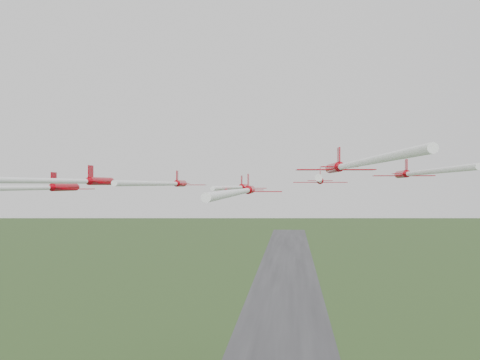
# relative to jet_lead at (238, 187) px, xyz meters

# --- Properties ---
(runway) EXTENTS (38.00, 900.00, 0.04)m
(runway) POSITION_rel_jet_lead_xyz_m (6.15, 188.45, -55.74)
(runway) COLOR #303032
(runway) RESTS_ON ground
(jet_lead) EXTENTS (9.10, 46.11, 2.72)m
(jet_lead) POSITION_rel_jet_lead_xyz_m (0.00, 0.00, 0.00)
(jet_lead) COLOR #A7000D
(jet_row2_left) EXTENTS (9.35, 53.57, 2.78)m
(jet_row2_left) POSITION_rel_jet_lead_xyz_m (-9.74, -13.81, 0.65)
(jet_row2_left) COLOR #A7000D
(jet_row2_right) EXTENTS (9.39, 62.03, 2.79)m
(jet_row2_right) POSITION_rel_jet_lead_xyz_m (13.80, -16.94, 1.09)
(jet_row2_right) COLOR #A7000D
(jet_row3_left) EXTENTS (9.08, 55.02, 2.71)m
(jet_row3_left) POSITION_rel_jet_lead_xyz_m (-24.48, -33.96, 0.06)
(jet_row3_left) COLOR #A7000D
(jet_row3_mid) EXTENTS (9.71, 59.00, 2.91)m
(jet_row3_mid) POSITION_rel_jet_lead_xyz_m (3.53, -31.63, -0.31)
(jet_row3_mid) COLOR #A7000D
(jet_row3_right) EXTENTS (8.92, 47.03, 2.67)m
(jet_row3_right) POSITION_rel_jet_lead_xyz_m (25.79, -26.05, 2.01)
(jet_row3_right) COLOR #A7000D
(jet_row4_left) EXTENTS (7.96, 53.29, 2.37)m
(jet_row4_left) POSITION_rel_jet_lead_xyz_m (-14.79, -47.66, 0.89)
(jet_row4_left) COLOR #A7000D
(jet_row4_right) EXTENTS (9.86, 48.88, 2.92)m
(jet_row4_right) POSITION_rel_jet_lead_xyz_m (15.54, -41.05, 2.58)
(jet_row4_right) COLOR #A7000D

